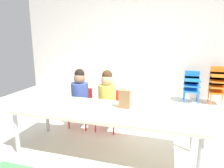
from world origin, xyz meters
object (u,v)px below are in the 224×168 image
(craft_table, at_px, (105,113))
(kid_chair_orange_stack, at_px, (218,83))
(donut_powdered_on_plate, at_px, (91,102))
(paper_plate_near_edge, at_px, (91,104))
(seated_child_middle_seat, at_px, (107,95))
(kid_chair_blue_stack, at_px, (192,84))
(paper_bag_brown, at_px, (125,99))
(seated_child_near_camera, at_px, (80,93))

(craft_table, bearing_deg, kid_chair_orange_stack, 55.55)
(kid_chair_orange_stack, xyz_separation_m, donut_powdered_on_plate, (-1.93, -2.33, 0.12))
(craft_table, bearing_deg, paper_plate_near_edge, 149.07)
(seated_child_middle_seat, bearing_deg, kid_chair_blue_stack, 54.29)
(seated_child_middle_seat, bearing_deg, paper_bag_brown, -52.10)
(donut_powdered_on_plate, bearing_deg, paper_bag_brown, -2.41)
(seated_child_middle_seat, bearing_deg, craft_table, -74.71)
(seated_child_middle_seat, height_order, kid_chair_blue_stack, seated_child_middle_seat)
(seated_child_near_camera, bearing_deg, kid_chair_orange_stack, 39.24)
(kid_chair_blue_stack, xyz_separation_m, kid_chair_orange_stack, (0.51, 0.00, 0.06))
(paper_bag_brown, xyz_separation_m, donut_powdered_on_plate, (-0.44, 0.02, -0.09))
(seated_child_near_camera, xyz_separation_m, seated_child_middle_seat, (0.44, 0.00, 0.00))
(craft_table, bearing_deg, seated_child_near_camera, 135.08)
(kid_chair_orange_stack, relative_size, paper_bag_brown, 3.64)
(donut_powdered_on_plate, bearing_deg, kid_chair_blue_stack, 58.73)
(paper_bag_brown, distance_m, donut_powdered_on_plate, 0.45)
(seated_child_middle_seat, xyz_separation_m, donut_powdered_on_plate, (-0.07, -0.46, 0.03))
(kid_chair_blue_stack, relative_size, kid_chair_orange_stack, 0.85)
(craft_table, relative_size, seated_child_near_camera, 2.37)
(kid_chair_blue_stack, bearing_deg, paper_plate_near_edge, -121.27)
(seated_child_near_camera, distance_m, seated_child_middle_seat, 0.44)
(seated_child_near_camera, height_order, kid_chair_blue_stack, seated_child_near_camera)
(seated_child_near_camera, height_order, kid_chair_orange_stack, seated_child_near_camera)
(seated_child_middle_seat, relative_size, kid_chair_orange_stack, 1.15)
(kid_chair_orange_stack, bearing_deg, seated_child_middle_seat, -134.76)
(seated_child_near_camera, distance_m, paper_plate_near_edge, 0.59)
(craft_table, distance_m, donut_powdered_on_plate, 0.28)
(seated_child_near_camera, height_order, paper_bag_brown, seated_child_near_camera)
(kid_chair_orange_stack, bearing_deg, paper_plate_near_edge, -129.59)
(seated_child_near_camera, relative_size, paper_plate_near_edge, 5.10)
(seated_child_middle_seat, relative_size, donut_powdered_on_plate, 7.59)
(seated_child_near_camera, bearing_deg, donut_powdered_on_plate, -51.35)
(paper_bag_brown, bearing_deg, paper_plate_near_edge, 177.59)
(paper_plate_near_edge, bearing_deg, seated_child_middle_seat, 81.38)
(seated_child_near_camera, xyz_separation_m, paper_bag_brown, (0.81, -0.48, 0.11))
(paper_plate_near_edge, bearing_deg, seated_child_near_camera, 128.65)
(paper_plate_near_edge, xyz_separation_m, donut_powdered_on_plate, (0.00, 0.00, 0.02))
(craft_table, bearing_deg, seated_child_middle_seat, 105.29)
(kid_chair_blue_stack, height_order, donut_powdered_on_plate, kid_chair_blue_stack)
(craft_table, bearing_deg, paper_bag_brown, 30.23)
(craft_table, distance_m, kid_chair_orange_stack, 3.00)
(craft_table, distance_m, seated_child_middle_seat, 0.62)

